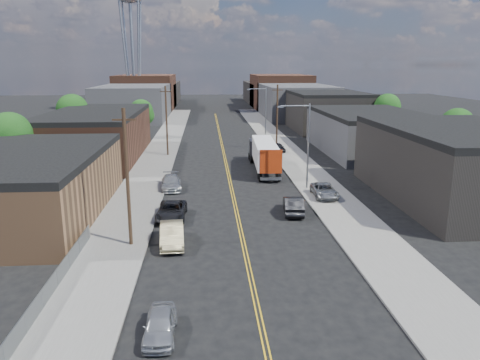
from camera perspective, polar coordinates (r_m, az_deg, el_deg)
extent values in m
plane|color=black|center=(83.50, -2.36, 4.99)|extent=(260.00, 260.00, 0.00)
cube|color=gold|center=(68.72, -1.94, 3.08)|extent=(0.32, 120.00, 0.01)
cube|color=slate|center=(69.00, -9.86, 2.98)|extent=(5.00, 140.00, 0.15)
cube|color=slate|center=(69.72, 5.89, 3.23)|extent=(5.00, 140.00, 0.15)
cube|color=brown|center=(44.50, -24.28, -0.83)|extent=(12.00, 22.00, 5.00)
cube|color=black|center=(43.93, -24.64, 2.70)|extent=(12.00, 22.00, 0.60)
cube|color=#4D2C1E|center=(68.92, -17.12, 5.03)|extent=(12.00, 26.00, 6.00)
cube|color=black|center=(68.53, -17.31, 7.75)|extent=(12.00, 26.00, 0.60)
cube|color=black|center=(50.01, 25.40, 1.44)|extent=(14.00, 22.00, 6.50)
cube|color=black|center=(49.46, 25.82, 5.46)|extent=(14.00, 22.00, 0.60)
cube|color=navy|center=(46.97, 18.20, 1.81)|extent=(0.30, 20.00, 0.80)
cube|color=#343436|center=(73.45, 15.50, 5.45)|extent=(14.00, 24.00, 5.50)
cube|color=black|center=(73.10, 15.65, 7.82)|extent=(14.00, 24.00, 0.60)
cube|color=black|center=(98.06, 10.46, 8.15)|extent=(14.00, 22.00, 7.00)
cube|color=black|center=(97.78, 10.56, 10.37)|extent=(14.00, 22.00, 0.60)
cube|color=#343436|center=(119.07, -12.75, 9.25)|extent=(16.00, 30.00, 8.00)
cube|color=#343436|center=(119.95, 6.77, 9.52)|extent=(16.00, 30.00, 8.00)
cube|color=#4D2C1E|center=(143.73, -11.33, 10.45)|extent=(16.00, 26.00, 10.00)
cube|color=#4D2C1E|center=(144.46, 4.90, 10.68)|extent=(16.00, 26.00, 10.00)
cube|color=black|center=(163.65, -10.47, 10.35)|extent=(16.00, 40.00, 7.00)
cube|color=black|center=(164.30, 3.78, 10.55)|extent=(16.00, 40.00, 7.00)
cylinder|color=gray|center=(133.89, -12.94, 14.43)|extent=(0.80, 0.80, 30.00)
cylinder|color=gray|center=(132.42, -13.83, 14.39)|extent=(1.94, 1.94, 29.98)
cylinder|color=gray|center=(131.90, -12.28, 14.48)|extent=(1.94, 1.94, 29.98)
cylinder|color=gray|center=(135.89, -13.59, 14.38)|extent=(1.94, 1.94, 29.98)
cylinder|color=gray|center=(135.39, -12.07, 14.46)|extent=(1.94, 1.94, 29.98)
cylinder|color=gray|center=(49.35, 8.31, 3.98)|extent=(0.18, 0.18, 9.00)
cylinder|color=gray|center=(48.50, 6.74, 8.98)|extent=(3.00, 0.12, 0.12)
cube|color=gray|center=(48.25, 4.96, 8.88)|extent=(0.60, 0.25, 0.18)
cylinder|color=gray|center=(83.56, 3.15, 8.10)|extent=(0.18, 0.18, 9.00)
cylinder|color=gray|center=(83.06, 2.15, 11.05)|extent=(3.00, 0.12, 0.12)
cube|color=gray|center=(82.92, 1.10, 10.98)|extent=(0.60, 0.25, 0.18)
cylinder|color=black|center=(33.85, -13.56, 0.08)|extent=(0.26, 0.26, 10.00)
cube|color=black|center=(33.14, -13.97, 7.15)|extent=(1.60, 0.12, 0.12)
cylinder|color=black|center=(68.14, -8.94, 7.08)|extent=(0.26, 0.26, 10.00)
cube|color=black|center=(67.79, -9.07, 10.60)|extent=(1.60, 0.12, 0.12)
cylinder|color=black|center=(71.72, 4.54, 7.53)|extent=(0.26, 0.26, 10.00)
cube|color=black|center=(71.38, 4.61, 10.88)|extent=(1.60, 0.12, 0.12)
cube|color=slate|center=(30.04, -21.40, -11.20)|extent=(0.02, 16.00, 1.20)
cube|color=slate|center=(29.80, -21.51, -10.15)|extent=(0.05, 16.00, 0.05)
cylinder|color=black|center=(57.65, -25.89, 1.74)|extent=(0.36, 0.36, 4.25)
sphere|color=#103B10|center=(57.12, -26.25, 5.07)|extent=(4.76, 4.76, 4.76)
sphere|color=#103B10|center=(57.29, -25.49, 4.31)|extent=(3.74, 3.74, 3.74)
sphere|color=#103B10|center=(57.02, -26.80, 4.39)|extent=(3.40, 3.40, 3.40)
cylinder|color=black|center=(81.05, -19.55, 5.55)|extent=(0.36, 0.36, 4.50)
sphere|color=#103B10|center=(80.66, -19.76, 8.07)|extent=(5.04, 5.04, 5.04)
sphere|color=#103B10|center=(80.87, -19.24, 7.49)|extent=(3.96, 3.96, 3.96)
sphere|color=#103B10|center=(80.47, -20.14, 7.58)|extent=(3.60, 3.60, 3.60)
cylinder|color=black|center=(85.93, -11.85, 6.22)|extent=(0.36, 0.36, 3.75)
sphere|color=#103B10|center=(85.60, -11.95, 8.21)|extent=(4.20, 4.20, 4.20)
sphere|color=#103B10|center=(85.89, -11.50, 7.75)|extent=(3.30, 3.30, 3.30)
sphere|color=#103B10|center=(85.32, -12.30, 7.82)|extent=(3.00, 3.00, 3.00)
cylinder|color=black|center=(67.82, 24.66, 3.39)|extent=(0.36, 0.36, 4.00)
sphere|color=#103B10|center=(67.38, 24.94, 6.06)|extent=(4.48, 4.48, 4.48)
sphere|color=#103B10|center=(68.03, 25.19, 5.41)|extent=(3.52, 3.52, 3.52)
sphere|color=#103B10|center=(66.86, 24.67, 5.55)|extent=(3.20, 3.20, 3.20)
cylinder|color=black|center=(89.33, 17.36, 6.33)|extent=(0.36, 0.36, 4.25)
sphere|color=#103B10|center=(88.98, 17.52, 8.50)|extent=(4.76, 4.76, 4.76)
sphere|color=#103B10|center=(89.56, 17.77, 7.96)|extent=(3.74, 3.74, 3.74)
sphere|color=#103B10|center=(88.48, 17.28, 8.10)|extent=(3.40, 3.40, 3.40)
cube|color=silver|center=(57.27, 3.02, 3.38)|extent=(2.91, 11.40, 2.64)
cube|color=#A42D0C|center=(51.76, 3.80, 2.24)|extent=(2.47, 0.22, 2.66)
cube|color=gray|center=(52.19, 3.76, 0.16)|extent=(2.35, 0.70, 0.25)
cube|color=black|center=(64.26, 2.23, 3.64)|extent=(2.48, 3.11, 2.92)
cylinder|color=black|center=(53.54, 3.56, 0.47)|extent=(2.49, 1.04, 0.94)
cylinder|color=black|center=(64.44, 2.22, 2.77)|extent=(2.39, 1.04, 0.94)
imported|color=#B4B7BA|center=(23.94, -9.73, -16.99)|extent=(1.53, 3.76, 1.28)
imported|color=#9A8E65|center=(34.74, -8.30, -6.58)|extent=(2.00, 4.92, 1.59)
imported|color=black|center=(40.44, -8.34, -3.74)|extent=(2.54, 5.22, 1.43)
imported|color=#96999B|center=(50.09, -8.40, -0.30)|extent=(2.41, 5.13, 1.45)
imported|color=black|center=(41.77, 6.51, -3.04)|extent=(2.10, 4.80, 1.53)
imported|color=gray|center=(46.87, 10.24, -1.25)|extent=(2.32, 4.78, 1.31)
imported|color=black|center=(70.73, 4.67, 3.99)|extent=(2.05, 3.92, 1.27)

